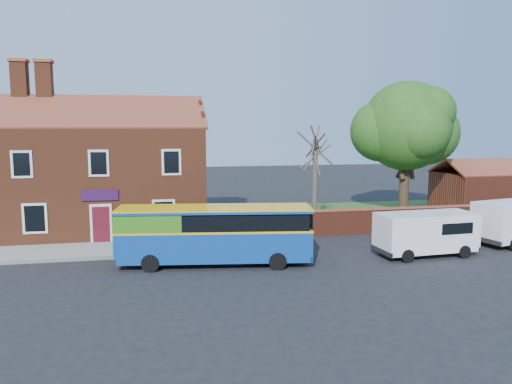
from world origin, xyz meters
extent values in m
plane|color=black|center=(0.00, 0.00, 0.00)|extent=(120.00, 120.00, 0.00)
cube|color=gray|center=(-7.00, 5.75, 0.06)|extent=(18.00, 3.50, 0.12)
cube|color=slate|center=(-7.00, 4.00, 0.07)|extent=(18.00, 0.15, 0.14)
cube|color=#426B28|center=(13.00, 13.00, 0.02)|extent=(26.00, 12.00, 0.04)
cube|color=brown|center=(-7.00, 11.50, 3.25)|extent=(12.00, 8.00, 6.50)
cube|color=brown|center=(-7.00, 9.50, 7.50)|extent=(12.30, 4.08, 2.16)
cube|color=brown|center=(-7.00, 13.50, 7.50)|extent=(12.30, 4.08, 2.16)
cube|color=brown|center=(-11.80, 11.50, 9.40)|extent=(0.90, 0.90, 2.20)
cube|color=brown|center=(-10.40, 11.50, 9.40)|extent=(0.90, 0.90, 2.20)
cube|color=black|center=(-7.00, 7.47, 4.60)|extent=(1.10, 0.06, 1.50)
cube|color=#4C0F19|center=(-7.00, 7.45, 1.10)|extent=(0.95, 0.04, 2.10)
cube|color=silver|center=(-7.00, 7.47, 1.15)|extent=(1.20, 0.06, 2.30)
cube|color=#2E0D3D|center=(-7.00, 7.44, 2.80)|extent=(2.00, 0.06, 0.60)
cube|color=maroon|center=(13.00, 7.00, 0.75)|extent=(22.00, 0.30, 1.50)
cube|color=brown|center=(13.00, 7.00, 1.55)|extent=(22.00, 0.38, 0.10)
cube|color=maroon|center=(22.00, 13.00, 1.50)|extent=(8.00, 5.00, 3.00)
cube|color=brown|center=(22.00, 11.75, 3.55)|extent=(8.20, 2.56, 1.24)
cube|color=brown|center=(22.00, 14.25, 3.55)|extent=(8.20, 2.56, 1.24)
cube|color=#0E409A|center=(-1.20, 1.98, 1.05)|extent=(9.41, 3.57, 1.46)
cube|color=#F0B30C|center=(-1.20, 1.98, 1.78)|extent=(9.44, 3.59, 0.10)
cube|color=black|center=(-1.20, 1.98, 2.22)|extent=(9.05, 3.54, 0.73)
cube|color=#367E1B|center=(-4.20, 2.41, 2.22)|extent=(3.42, 2.75, 0.78)
cube|color=#0E409A|center=(-1.20, 1.98, 2.70)|extent=(9.41, 3.57, 0.14)
cube|color=#F0B30C|center=(-1.20, 1.98, 2.78)|extent=(9.46, 3.62, 0.06)
cylinder|color=black|center=(-4.26, 1.34, 0.41)|extent=(0.86, 0.39, 0.83)
cylinder|color=black|center=(-3.96, 3.45, 0.41)|extent=(0.86, 0.39, 0.83)
cylinder|color=black|center=(1.56, 0.51, 0.41)|extent=(0.86, 0.39, 0.83)
cylinder|color=black|center=(1.86, 2.62, 0.41)|extent=(0.86, 0.39, 0.83)
cube|color=white|center=(9.66, 1.48, 1.26)|extent=(5.17, 2.32, 1.92)
cube|color=black|center=(11.93, 1.61, 1.57)|extent=(0.18, 1.72, 0.76)
cube|color=black|center=(12.14, 1.62, 0.40)|extent=(0.22, 2.03, 0.24)
cylinder|color=black|center=(8.10, 0.43, 0.33)|extent=(0.68, 0.26, 0.67)
cylinder|color=black|center=(7.99, 2.33, 0.33)|extent=(0.68, 0.26, 0.67)
cylinder|color=black|center=(11.33, 0.62, 0.33)|extent=(0.68, 0.26, 0.67)
cylinder|color=black|center=(11.22, 2.52, 0.33)|extent=(0.68, 0.26, 0.67)
cylinder|color=black|center=(14.43, 3.51, 0.37)|extent=(0.76, 0.37, 0.73)
cylinder|color=black|center=(13.81, 11.70, 2.04)|extent=(0.71, 0.71, 4.08)
sphere|color=#3B7B26|center=(13.81, 11.70, 6.65)|extent=(6.38, 6.38, 6.38)
sphere|color=#3B7B26|center=(15.67, 12.05, 6.12)|extent=(4.61, 4.61, 4.61)
sphere|color=#3B7B26|center=(12.12, 12.23, 6.30)|extent=(4.43, 4.43, 4.43)
cylinder|color=#4C4238|center=(6.37, 9.76, 2.91)|extent=(0.33, 0.33, 5.82)
cylinder|color=#4C4238|center=(6.37, 9.76, 4.99)|extent=(0.34, 2.84, 2.29)
cylinder|color=#4C4238|center=(6.37, 9.76, 4.78)|extent=(1.48, 2.10, 2.09)
cylinder|color=#4C4238|center=(6.37, 9.76, 5.20)|extent=(2.38, 1.09, 2.32)
camera|label=1|loc=(-3.93, -21.43, 6.68)|focal=35.00mm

